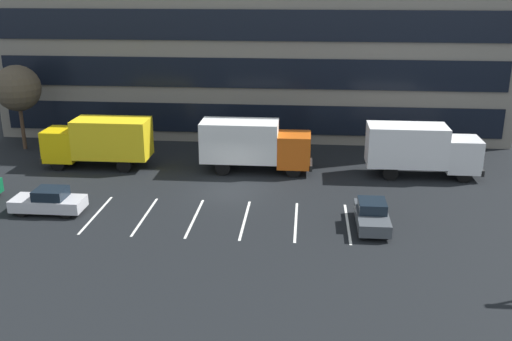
{
  "coord_description": "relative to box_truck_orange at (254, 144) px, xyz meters",
  "views": [
    {
      "loc": [
        4.62,
        -33.58,
        12.75
      ],
      "look_at": [
        1.63,
        0.14,
        1.4
      ],
      "focal_mm": 40.99,
      "sensor_mm": 36.0,
      "label": 1
    }
  ],
  "objects": [
    {
      "name": "sedan_charcoal",
      "position": [
        7.11,
        -8.68,
        -1.3
      ],
      "size": [
        1.64,
        3.92,
        1.41
      ],
      "color": "#474C51",
      "rests_on": "ground_plane"
    },
    {
      "name": "box_truck_orange",
      "position": [
        0.0,
        0.0,
        0.0
      ],
      "size": [
        7.51,
        2.49,
        3.48
      ],
      "color": "#D85914",
      "rests_on": "ground_plane"
    },
    {
      "name": "box_truck_white",
      "position": [
        11.05,
        -0.01,
        -0.02
      ],
      "size": [
        7.45,
        2.47,
        3.45
      ],
      "color": "white",
      "rests_on": "ground_plane"
    },
    {
      "name": "box_truck_yellow_all",
      "position": [
        -10.71,
        -0.01,
        -0.03
      ],
      "size": [
        7.41,
        2.45,
        3.44
      ],
      "color": "yellow",
      "rests_on": "ground_plane"
    },
    {
      "name": "ground_plane",
      "position": [
        -1.11,
        -4.16,
        -1.96
      ],
      "size": [
        120.0,
        120.0,
        0.0
      ],
      "primitive_type": "plane",
      "color": "black"
    },
    {
      "name": "sedan_silver",
      "position": [
        -10.8,
        -8.35,
        -1.28
      ],
      "size": [
        4.01,
        1.68,
        1.44
      ],
      "color": "silver",
      "rests_on": "ground_plane"
    },
    {
      "name": "bare_tree",
      "position": [
        -18.11,
        3.85,
        2.75
      ],
      "size": [
        3.44,
        3.44,
        6.45
      ],
      "color": "#473323",
      "rests_on": "ground_plane"
    },
    {
      "name": "lot_markings",
      "position": [
        -1.11,
        -8.39,
        -1.96
      ],
      "size": [
        14.14,
        5.4,
        0.01
      ],
      "color": "silver",
      "rests_on": "ground_plane"
    }
  ]
}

